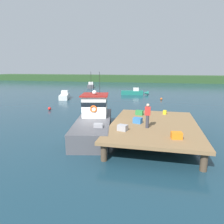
{
  "coord_description": "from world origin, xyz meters",
  "views": [
    {
      "loc": [
        5.03,
        -14.38,
        5.11
      ],
      "look_at": [
        1.2,
        2.26,
        1.4
      ],
      "focal_mm": 32.81,
      "sensor_mm": 36.0,
      "label": 1
    }
  ],
  "objects_px": {
    "crate_stack_near_edge": "(177,135)",
    "moored_boat_near_channel": "(65,96)",
    "moored_boat_off_the_point": "(134,92)",
    "mooring_buoy_spare_mooring": "(50,109)",
    "crate_stack_mid_dock": "(123,128)",
    "deckhand_by_the_boat": "(148,115)",
    "main_fishing_boat": "(94,120)",
    "crate_single_far": "(139,113)",
    "mooring_buoy_outer": "(161,99)",
    "moored_boat_outer_mooring": "(91,86)",
    "bait_bucket": "(165,112)",
    "crate_single_by_cleat": "(138,120)"
  },
  "relations": [
    {
      "from": "crate_single_far",
      "to": "crate_stack_near_edge",
      "type": "distance_m",
      "value": 6.07
    },
    {
      "from": "main_fishing_boat",
      "to": "crate_stack_mid_dock",
      "type": "xyz_separation_m",
      "value": [
        2.81,
        -2.92,
        0.38
      ]
    },
    {
      "from": "main_fishing_boat",
      "to": "moored_boat_off_the_point",
      "type": "xyz_separation_m",
      "value": [
        0.27,
        24.07,
        -0.55
      ]
    },
    {
      "from": "bait_bucket",
      "to": "mooring_buoy_spare_mooring",
      "type": "height_order",
      "value": "bait_bucket"
    },
    {
      "from": "moored_boat_outer_mooring",
      "to": "moored_boat_near_channel",
      "type": "xyz_separation_m",
      "value": [
        1.88,
        -19.2,
        -0.05
      ]
    },
    {
      "from": "crate_stack_mid_dock",
      "to": "crate_stack_near_edge",
      "type": "relative_size",
      "value": 1.0
    },
    {
      "from": "crate_single_by_cleat",
      "to": "crate_stack_mid_dock",
      "type": "distance_m",
      "value": 2.12
    },
    {
      "from": "crate_single_far",
      "to": "mooring_buoy_outer",
      "type": "relative_size",
      "value": 1.72
    },
    {
      "from": "crate_stack_mid_dock",
      "to": "crate_single_far",
      "type": "distance_m",
      "value": 4.71
    },
    {
      "from": "crate_single_by_cleat",
      "to": "bait_bucket",
      "type": "height_order",
      "value": "crate_single_by_cleat"
    },
    {
      "from": "main_fishing_boat",
      "to": "bait_bucket",
      "type": "distance_m",
      "value": 6.05
    },
    {
      "from": "crate_stack_mid_dock",
      "to": "moored_boat_off_the_point",
      "type": "height_order",
      "value": "crate_stack_mid_dock"
    },
    {
      "from": "crate_single_far",
      "to": "mooring_buoy_outer",
      "type": "height_order",
      "value": "crate_single_far"
    },
    {
      "from": "bait_bucket",
      "to": "mooring_buoy_outer",
      "type": "relative_size",
      "value": 0.98
    },
    {
      "from": "main_fishing_boat",
      "to": "deckhand_by_the_boat",
      "type": "xyz_separation_m",
      "value": [
        4.29,
        -1.95,
        1.05
      ]
    },
    {
      "from": "crate_stack_near_edge",
      "to": "mooring_buoy_outer",
      "type": "height_order",
      "value": "crate_stack_near_edge"
    },
    {
      "from": "moored_boat_near_channel",
      "to": "mooring_buoy_spare_mooring",
      "type": "xyz_separation_m",
      "value": [
        2.49,
        -9.37,
        -0.26
      ]
    },
    {
      "from": "crate_single_by_cleat",
      "to": "crate_single_far",
      "type": "xyz_separation_m",
      "value": [
        -0.13,
        2.68,
        -0.01
      ]
    },
    {
      "from": "deckhand_by_the_boat",
      "to": "mooring_buoy_spare_mooring",
      "type": "xyz_separation_m",
      "value": [
        -12.36,
        9.02,
        -1.86
      ]
    },
    {
      "from": "crate_stack_near_edge",
      "to": "bait_bucket",
      "type": "bearing_deg",
      "value": 94.76
    },
    {
      "from": "main_fishing_boat",
      "to": "bait_bucket",
      "type": "relative_size",
      "value": 29.31
    },
    {
      "from": "moored_boat_off_the_point",
      "to": "crate_stack_mid_dock",
      "type": "bearing_deg",
      "value": -84.63
    },
    {
      "from": "bait_bucket",
      "to": "moored_boat_outer_mooring",
      "type": "height_order",
      "value": "bait_bucket"
    },
    {
      "from": "bait_bucket",
      "to": "moored_boat_off_the_point",
      "type": "xyz_separation_m",
      "value": [
        -5.24,
        21.6,
        -0.91
      ]
    },
    {
      "from": "deckhand_by_the_boat",
      "to": "moored_boat_off_the_point",
      "type": "bearing_deg",
      "value": 98.78
    },
    {
      "from": "moored_boat_near_channel",
      "to": "mooring_buoy_spare_mooring",
      "type": "relative_size",
      "value": 13.55
    },
    {
      "from": "crate_single_far",
      "to": "deckhand_by_the_boat",
      "type": "relative_size",
      "value": 0.37
    },
    {
      "from": "crate_single_by_cleat",
      "to": "moored_boat_outer_mooring",
      "type": "xyz_separation_m",
      "value": [
        -16.0,
        36.57,
        -0.9
      ]
    },
    {
      "from": "bait_bucket",
      "to": "moored_boat_off_the_point",
      "type": "bearing_deg",
      "value": 103.64
    },
    {
      "from": "mooring_buoy_spare_mooring",
      "to": "crate_single_by_cleat",
      "type": "bearing_deg",
      "value": -34.55
    },
    {
      "from": "crate_stack_mid_dock",
      "to": "mooring_buoy_outer",
      "type": "xyz_separation_m",
      "value": [
        2.55,
        21.4,
        -1.21
      ]
    },
    {
      "from": "crate_stack_near_edge",
      "to": "moored_boat_off_the_point",
      "type": "distance_m",
      "value": 28.39
    },
    {
      "from": "main_fishing_boat",
      "to": "crate_single_far",
      "type": "bearing_deg",
      "value": 27.2
    },
    {
      "from": "crate_stack_near_edge",
      "to": "moored_boat_near_channel",
      "type": "relative_size",
      "value": 0.11
    },
    {
      "from": "main_fishing_boat",
      "to": "deckhand_by_the_boat",
      "type": "relative_size",
      "value": 6.11
    },
    {
      "from": "moored_boat_off_the_point",
      "to": "mooring_buoy_spare_mooring",
      "type": "relative_size",
      "value": 13.61
    },
    {
      "from": "mooring_buoy_outer",
      "to": "moored_boat_off_the_point",
      "type": "bearing_deg",
      "value": 132.34
    },
    {
      "from": "crate_stack_mid_dock",
      "to": "deckhand_by_the_boat",
      "type": "bearing_deg",
      "value": 33.13
    },
    {
      "from": "bait_bucket",
      "to": "mooring_buoy_spare_mooring",
      "type": "relative_size",
      "value": 0.87
    },
    {
      "from": "bait_bucket",
      "to": "crate_single_far",
      "type": "bearing_deg",
      "value": -161.2
    },
    {
      "from": "mooring_buoy_spare_mooring",
      "to": "moored_boat_outer_mooring",
      "type": "bearing_deg",
      "value": 98.71
    },
    {
      "from": "moored_boat_off_the_point",
      "to": "moored_boat_outer_mooring",
      "type": "relative_size",
      "value": 0.91
    },
    {
      "from": "main_fishing_boat",
      "to": "mooring_buoy_outer",
      "type": "xyz_separation_m",
      "value": [
        5.36,
        18.48,
        -0.83
      ]
    },
    {
      "from": "crate_single_by_cleat",
      "to": "crate_stack_near_edge",
      "type": "distance_m",
      "value": 3.73
    },
    {
      "from": "crate_single_far",
      "to": "moored_boat_outer_mooring",
      "type": "xyz_separation_m",
      "value": [
        -15.86,
        33.88,
        -0.89
      ]
    },
    {
      "from": "bait_bucket",
      "to": "crate_stack_mid_dock",
      "type": "bearing_deg",
      "value": -116.63
    },
    {
      "from": "moored_boat_off_the_point",
      "to": "mooring_buoy_spare_mooring",
      "type": "xyz_separation_m",
      "value": [
        -8.34,
        -17.0,
        -0.26
      ]
    },
    {
      "from": "mooring_buoy_spare_mooring",
      "to": "mooring_buoy_outer",
      "type": "distance_m",
      "value": 17.62
    },
    {
      "from": "main_fishing_boat",
      "to": "crate_single_by_cleat",
      "type": "distance_m",
      "value": 3.69
    },
    {
      "from": "crate_single_by_cleat",
      "to": "mooring_buoy_spare_mooring",
      "type": "distance_m",
      "value": 14.16
    }
  ]
}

